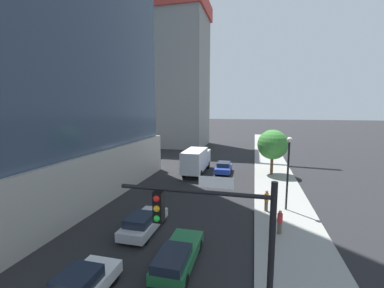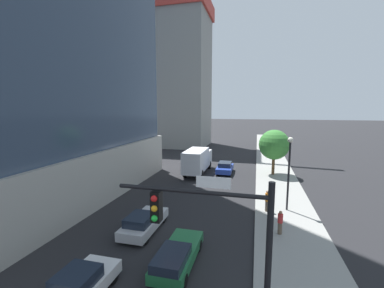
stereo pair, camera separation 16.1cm
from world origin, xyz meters
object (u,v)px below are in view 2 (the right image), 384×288
(box_truck, at_px, (198,160))
(pedestrian_red_shirt, at_px, (280,222))
(traffic_light_pole, at_px, (216,236))
(car_green, at_px, (177,256))
(car_white, at_px, (79,287))
(street_tree, at_px, (274,145))
(car_silver, at_px, (144,222))
(street_lamp, at_px, (289,163))
(pedestrian_orange_shirt, at_px, (267,201))
(car_blue, at_px, (225,168))
(construction_building, at_px, (173,70))

(box_truck, xyz_separation_m, pedestrian_red_shirt, (9.04, -14.59, -0.86))
(traffic_light_pole, relative_size, box_truck, 0.78)
(car_green, bearing_deg, car_white, -135.61)
(traffic_light_pole, xyz_separation_m, street_tree, (3.30, 25.30, -0.46))
(street_tree, distance_m, pedestrian_red_shirt, 16.31)
(traffic_light_pole, bearing_deg, box_truck, 104.55)
(traffic_light_pole, relative_size, car_silver, 1.34)
(car_white, height_order, box_truck, box_truck)
(car_green, bearing_deg, pedestrian_red_shirt, 41.39)
(car_green, xyz_separation_m, pedestrian_red_shirt, (5.60, 4.93, 0.29))
(street_lamp, height_order, pedestrian_orange_shirt, street_lamp)
(car_white, bearing_deg, car_silver, 90.00)
(box_truck, bearing_deg, car_white, -90.00)
(car_blue, bearing_deg, pedestrian_red_shirt, -70.31)
(street_tree, bearing_deg, pedestrian_orange_shirt, -95.34)
(street_lamp, xyz_separation_m, car_white, (-9.95, -12.72, -3.38))
(car_silver, bearing_deg, box_truck, 90.00)
(box_truck, height_order, pedestrian_orange_shirt, box_truck)
(construction_building, relative_size, car_green, 8.68)
(car_blue, distance_m, pedestrian_red_shirt, 16.62)
(car_blue, bearing_deg, car_white, -98.19)
(traffic_light_pole, height_order, box_truck, traffic_light_pole)
(street_lamp, relative_size, car_blue, 1.45)
(car_green, relative_size, box_truck, 0.60)
(car_blue, relative_size, car_green, 0.88)
(street_lamp, distance_m, street_tree, 11.63)
(car_white, bearing_deg, street_lamp, 51.97)
(car_blue, bearing_deg, pedestrian_orange_shirt, -67.75)
(car_silver, relative_size, box_truck, 0.58)
(street_lamp, bearing_deg, box_truck, 134.36)
(car_blue, bearing_deg, car_green, -90.00)
(street_tree, distance_m, car_silver, 20.39)
(traffic_light_pole, relative_size, street_tree, 1.09)
(box_truck, bearing_deg, construction_building, 115.09)
(street_lamp, relative_size, car_silver, 1.31)
(street_tree, relative_size, car_blue, 1.36)
(car_silver, height_order, pedestrian_orange_shirt, pedestrian_orange_shirt)
(car_silver, relative_size, pedestrian_orange_shirt, 2.64)
(street_lamp, xyz_separation_m, street_tree, (-0.46, 11.62, -0.15))
(traffic_light_pole, bearing_deg, pedestrian_red_shirt, 72.91)
(street_tree, distance_m, car_green, 22.06)
(traffic_light_pole, relative_size, car_green, 1.31)
(street_tree, distance_m, box_truck, 9.83)
(car_green, distance_m, pedestrian_orange_shirt, 9.92)
(car_green, distance_m, pedestrian_red_shirt, 7.47)
(car_white, xyz_separation_m, pedestrian_red_shirt, (9.04, 8.31, 0.26))
(street_tree, xyz_separation_m, pedestrian_red_shirt, (-0.45, -16.03, -2.97))
(construction_building, xyz_separation_m, car_silver, (11.15, -40.12, -16.32))
(street_lamp, xyz_separation_m, car_silver, (-9.95, -6.13, -3.40))
(traffic_light_pole, distance_m, car_white, 7.27)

